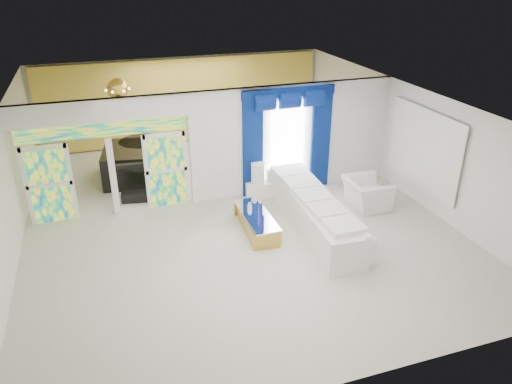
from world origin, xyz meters
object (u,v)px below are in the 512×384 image
object	(u,v)px
console_table	(268,188)
armchair	(367,193)
white_sofa	(313,213)
coffee_table	(257,223)
grand_piano	(130,164)

from	to	relation	value
console_table	armchair	distance (m)	2.68
white_sofa	armchair	xyz separation A→B (m)	(1.82, 0.60, -0.02)
coffee_table	armchair	size ratio (longest dim) A/B	1.58
white_sofa	coffee_table	bearing A→B (deg)	170.78
console_table	grand_piano	xyz separation A→B (m)	(-3.50, 2.40, 0.27)
console_table	armchair	xyz separation A→B (m)	(2.25, -1.46, 0.17)
grand_piano	coffee_table	bearing A→B (deg)	-49.26
console_table	white_sofa	bearing A→B (deg)	-78.32
coffee_table	console_table	size ratio (longest dim) A/B	1.48
coffee_table	armchair	distance (m)	3.19
armchair	grand_piano	size ratio (longest dim) A/B	0.61
grand_piano	white_sofa	bearing A→B (deg)	-39.67
console_table	coffee_table	bearing A→B (deg)	-117.72
white_sofa	coffee_table	size ratio (longest dim) A/B	2.30
white_sofa	armchair	size ratio (longest dim) A/B	3.63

